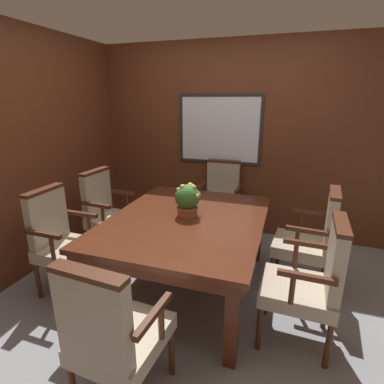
{
  "coord_description": "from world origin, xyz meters",
  "views": [
    {
      "loc": [
        0.8,
        -2.18,
        1.77
      ],
      "look_at": [
        -0.03,
        0.33,
        0.93
      ],
      "focal_mm": 28.0,
      "sensor_mm": 36.0,
      "label": 1
    }
  ],
  "objects_px": {
    "chair_right_far": "(312,237)",
    "chair_head_far": "(220,197)",
    "chair_left_near": "(62,238)",
    "dining_table": "(187,227)",
    "chair_left_far": "(108,211)",
    "potted_plant": "(188,200)",
    "chair_right_near": "(311,280)",
    "chair_head_near": "(113,332)"
  },
  "relations": [
    {
      "from": "dining_table",
      "to": "chair_right_far",
      "type": "xyz_separation_m",
      "value": [
        1.1,
        0.37,
        -0.11
      ]
    },
    {
      "from": "potted_plant",
      "to": "chair_left_near",
      "type": "bearing_deg",
      "value": -157.46
    },
    {
      "from": "chair_left_far",
      "to": "dining_table",
      "type": "bearing_deg",
      "value": -104.66
    },
    {
      "from": "dining_table",
      "to": "chair_left_far",
      "type": "distance_m",
      "value": 1.14
    },
    {
      "from": "chair_head_far",
      "to": "potted_plant",
      "type": "height_order",
      "value": "potted_plant"
    },
    {
      "from": "chair_right_far",
      "to": "chair_head_far",
      "type": "xyz_separation_m",
      "value": [
        -1.07,
        0.86,
        0.0
      ]
    },
    {
      "from": "chair_right_far",
      "to": "chair_left_near",
      "type": "distance_m",
      "value": 2.31
    },
    {
      "from": "chair_right_far",
      "to": "chair_head_far",
      "type": "relative_size",
      "value": 1.0
    },
    {
      "from": "chair_right_far",
      "to": "chair_head_far",
      "type": "bearing_deg",
      "value": -123.29
    },
    {
      "from": "chair_right_far",
      "to": "chair_left_near",
      "type": "bearing_deg",
      "value": -65.77
    },
    {
      "from": "chair_right_far",
      "to": "chair_left_far",
      "type": "bearing_deg",
      "value": -84.44
    },
    {
      "from": "chair_head_near",
      "to": "chair_right_near",
      "type": "bearing_deg",
      "value": -136.32
    },
    {
      "from": "dining_table",
      "to": "chair_right_near",
      "type": "height_order",
      "value": "chair_right_near"
    },
    {
      "from": "dining_table",
      "to": "potted_plant",
      "type": "height_order",
      "value": "potted_plant"
    },
    {
      "from": "chair_left_far",
      "to": "chair_left_near",
      "type": "bearing_deg",
      "value": -176.53
    },
    {
      "from": "chair_left_far",
      "to": "chair_head_far",
      "type": "relative_size",
      "value": 1.0
    },
    {
      "from": "dining_table",
      "to": "chair_left_near",
      "type": "height_order",
      "value": "chair_left_near"
    },
    {
      "from": "chair_left_near",
      "to": "chair_head_far",
      "type": "height_order",
      "value": "same"
    },
    {
      "from": "chair_right_near",
      "to": "potted_plant",
      "type": "distance_m",
      "value": 1.2
    },
    {
      "from": "chair_left_far",
      "to": "potted_plant",
      "type": "relative_size",
      "value": 3.3
    },
    {
      "from": "dining_table",
      "to": "chair_left_near",
      "type": "relative_size",
      "value": 1.69
    },
    {
      "from": "chair_left_far",
      "to": "chair_left_near",
      "type": "distance_m",
      "value": 0.74
    },
    {
      "from": "chair_head_far",
      "to": "chair_head_near",
      "type": "bearing_deg",
      "value": -90.82
    },
    {
      "from": "chair_head_near",
      "to": "chair_left_far",
      "type": "relative_size",
      "value": 1.0
    },
    {
      "from": "chair_left_far",
      "to": "potted_plant",
      "type": "height_order",
      "value": "potted_plant"
    },
    {
      "from": "dining_table",
      "to": "chair_right_far",
      "type": "distance_m",
      "value": 1.17
    },
    {
      "from": "dining_table",
      "to": "potted_plant",
      "type": "relative_size",
      "value": 5.58
    },
    {
      "from": "chair_head_far",
      "to": "potted_plant",
      "type": "relative_size",
      "value": 3.3
    },
    {
      "from": "chair_head_near",
      "to": "chair_right_near",
      "type": "xyz_separation_m",
      "value": [
        1.06,
        0.87,
        0.0
      ]
    },
    {
      "from": "chair_right_near",
      "to": "potted_plant",
      "type": "relative_size",
      "value": 3.3
    },
    {
      "from": "dining_table",
      "to": "chair_head_far",
      "type": "bearing_deg",
      "value": 88.67
    },
    {
      "from": "chair_right_near",
      "to": "dining_table",
      "type": "bearing_deg",
      "value": -106.22
    },
    {
      "from": "chair_right_far",
      "to": "chair_right_near",
      "type": "xyz_separation_m",
      "value": [
        -0.04,
        -0.73,
        0.0
      ]
    },
    {
      "from": "chair_left_far",
      "to": "chair_left_near",
      "type": "height_order",
      "value": "same"
    },
    {
      "from": "chair_left_far",
      "to": "chair_right_near",
      "type": "relative_size",
      "value": 1.0
    },
    {
      "from": "chair_left_far",
      "to": "chair_right_near",
      "type": "bearing_deg",
      "value": -104.88
    },
    {
      "from": "chair_right_far",
      "to": "chair_right_near",
      "type": "relative_size",
      "value": 1.0
    },
    {
      "from": "dining_table",
      "to": "chair_head_far",
      "type": "xyz_separation_m",
      "value": [
        0.03,
        1.22,
        -0.11
      ]
    },
    {
      "from": "chair_head_far",
      "to": "chair_right_near",
      "type": "bearing_deg",
      "value": -57.05
    },
    {
      "from": "chair_right_far",
      "to": "potted_plant",
      "type": "relative_size",
      "value": 3.3
    },
    {
      "from": "potted_plant",
      "to": "chair_right_near",
      "type": "bearing_deg",
      "value": -21.38
    },
    {
      "from": "potted_plant",
      "to": "chair_head_near",
      "type": "bearing_deg",
      "value": -89.48
    }
  ]
}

